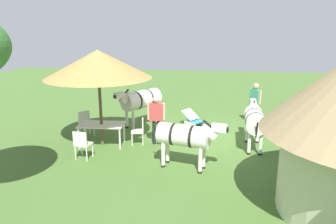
{
  "coord_description": "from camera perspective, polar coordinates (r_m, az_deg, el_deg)",
  "views": [
    {
      "loc": [
        -0.32,
        11.24,
        3.91
      ],
      "look_at": [
        1.15,
        0.47,
        1.0
      ],
      "focal_mm": 34.28,
      "sensor_mm": 36.0,
      "label": 1
    }
  ],
  "objects": [
    {
      "name": "guest_beside_umbrella",
      "position": [
        10.79,
        -2.12,
        -0.62
      ],
      "size": [
        0.59,
        0.29,
        1.68
      ],
      "rotation": [
        0.0,
        0.0,
        3.33
      ],
      "color": "black",
      "rests_on": "ground_plane"
    },
    {
      "name": "patio_chair_near_lawn",
      "position": [
        10.01,
        -15.04,
        -5.34
      ],
      "size": [
        0.49,
        0.48,
        0.9
      ],
      "rotation": [
        0.0,
        0.0,
        -3.28
      ],
      "color": "white",
      "rests_on": "ground_plane"
    },
    {
      "name": "patio_dining_table",
      "position": [
        11.01,
        -11.73,
        -2.5
      ],
      "size": [
        1.55,
        0.96,
        0.74
      ],
      "rotation": [
        0.0,
        0.0,
        0.08
      ],
      "color": "white",
      "rests_on": "ground_plane"
    },
    {
      "name": "shade_umbrella",
      "position": [
        10.59,
        -12.33,
        8.33
      ],
      "size": [
        3.45,
        3.45,
        3.2
      ],
      "color": "brown",
      "rests_on": "ground_plane"
    },
    {
      "name": "patio_chair_east_end",
      "position": [
        12.16,
        -14.46,
        -1.67
      ],
      "size": [
        0.61,
        0.61,
        0.9
      ],
      "rotation": [
        0.0,
        0.0,
        0.81
      ],
      "color": "silver",
      "rests_on": "ground_plane"
    },
    {
      "name": "ground_plane",
      "position": [
        11.9,
        5.82,
        -4.26
      ],
      "size": [
        36.0,
        36.0,
        0.0
      ],
      "primitive_type": "plane",
      "color": "#44662B"
    },
    {
      "name": "standing_watcher",
      "position": [
        13.49,
        15.25,
        2.12
      ],
      "size": [
        0.45,
        0.5,
        1.71
      ],
      "rotation": [
        0.0,
        0.0,
        -0.91
      ],
      "color": "black",
      "rests_on": "ground_plane"
    },
    {
      "name": "zebra_toward_hut",
      "position": [
        8.95,
        3.12,
        -4.35
      ],
      "size": [
        2.09,
        0.94,
        1.49
      ],
      "rotation": [
        0.0,
        0.0,
        1.33
      ],
      "color": "silver",
      "rests_on": "ground_plane"
    },
    {
      "name": "striped_lounge_chair",
      "position": [
        12.99,
        4.49,
        -1.4
      ],
      "size": [
        0.96,
        0.92,
        0.62
      ],
      "rotation": [
        0.0,
        0.0,
        0.89
      ],
      "color": "teal",
      "rests_on": "ground_plane"
    },
    {
      "name": "zebra_by_umbrella",
      "position": [
        10.82,
        15.16,
        -1.34
      ],
      "size": [
        0.69,
        2.15,
        1.5
      ],
      "rotation": [
        0.0,
        0.0,
        3.1
      ],
      "color": "silver",
      "rests_on": "ground_plane"
    },
    {
      "name": "zebra_nearest_camera",
      "position": [
        12.82,
        -4.93,
        2.13
      ],
      "size": [
        1.59,
        1.97,
        1.61
      ],
      "rotation": [
        0.0,
        0.0,
        5.66
      ],
      "color": "silver",
      "rests_on": "ground_plane"
    },
    {
      "name": "patio_chair_near_hut",
      "position": [
        10.96,
        -5.04,
        -3.08
      ],
      "size": [
        0.5,
        0.52,
        0.9
      ],
      "rotation": [
        0.0,
        0.0,
        -1.36
      ],
      "color": "silver",
      "rests_on": "ground_plane"
    }
  ]
}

